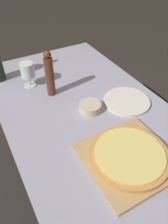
{
  "coord_description": "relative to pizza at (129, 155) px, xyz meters",
  "views": [
    {
      "loc": [
        -0.43,
        -0.68,
        1.49
      ],
      "look_at": [
        -0.05,
        -0.0,
        0.82
      ],
      "focal_mm": 35.0,
      "sensor_mm": 36.0,
      "label": 1
    }
  ],
  "objects": [
    {
      "name": "ground_plane",
      "position": [
        0.0,
        0.29,
        -0.79
      ],
      "size": [
        12.0,
        12.0,
        0.0
      ],
      "primitive_type": "plane",
      "color": "#2D2823"
    },
    {
      "name": "dining_table",
      "position": [
        0.0,
        0.29,
        -0.12
      ],
      "size": [
        0.82,
        1.59,
        0.76
      ],
      "color": "#9393A8",
      "rests_on": "ground_plane"
    },
    {
      "name": "small_bowl",
      "position": [
        0.02,
        0.34,
        -0.01
      ],
      "size": [
        0.11,
        0.11,
        0.04
      ],
      "color": "beige",
      "rests_on": "dining_table"
    },
    {
      "name": "pepper_mill",
      "position": [
        -0.1,
        0.57,
        0.1
      ],
      "size": [
        0.05,
        0.05,
        0.26
      ],
      "color": "#5B2D19",
      "rests_on": "dining_table"
    },
    {
      "name": "pizza",
      "position": [
        0.0,
        0.0,
        0.0
      ],
      "size": [
        0.32,
        0.32,
        0.02
      ],
      "color": "#C68947",
      "rests_on": "cutting_board"
    },
    {
      "name": "cutting_board",
      "position": [
        -0.0,
        -0.0,
        -0.02
      ],
      "size": [
        0.35,
        0.34,
        0.02
      ],
      "color": "tan",
      "rests_on": "dining_table"
    },
    {
      "name": "dinner_plate",
      "position": [
        0.22,
        0.31,
        -0.02
      ],
      "size": [
        0.25,
        0.25,
        0.01
      ],
      "color": "silver",
      "rests_on": "dining_table"
    },
    {
      "name": "wine_glass",
      "position": [
        -0.18,
        0.71,
        0.07
      ],
      "size": [
        0.08,
        0.08,
        0.15
      ],
      "color": "silver",
      "rests_on": "dining_table"
    }
  ]
}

